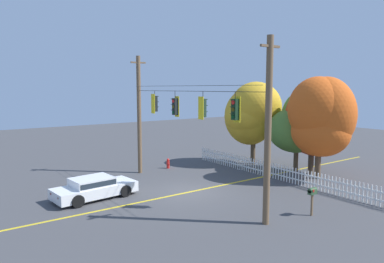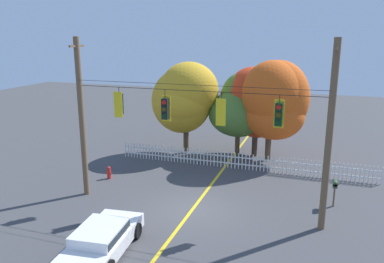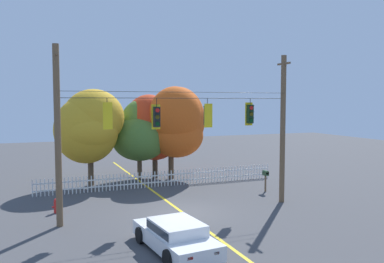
% 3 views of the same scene
% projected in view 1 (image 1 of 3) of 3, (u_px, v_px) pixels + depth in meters
% --- Properties ---
extents(ground, '(80.00, 80.00, 0.00)m').
position_uv_depth(ground, '(188.00, 192.00, 20.25)').
color(ground, '#424244').
extents(lane_centerline_stripe, '(0.16, 36.00, 0.01)m').
position_uv_depth(lane_centerline_stripe, '(188.00, 192.00, 20.25)').
color(lane_centerline_stripe, gold).
rests_on(lane_centerline_stripe, ground).
extents(signal_support_span, '(11.96, 1.10, 8.02)m').
position_uv_depth(signal_support_span, '(188.00, 121.00, 19.75)').
color(signal_support_span, brown).
rests_on(signal_support_span, ground).
extents(traffic_signal_eastbound_side, '(0.43, 0.38, 1.43)m').
position_uv_depth(traffic_signal_eastbound_side, '(155.00, 104.00, 22.61)').
color(traffic_signal_eastbound_side, black).
extents(traffic_signal_northbound_primary, '(0.43, 0.38, 1.50)m').
position_uv_depth(traffic_signal_northbound_primary, '(175.00, 106.00, 20.74)').
color(traffic_signal_northbound_primary, black).
extents(traffic_signal_northbound_secondary, '(0.43, 0.38, 1.46)m').
position_uv_depth(traffic_signal_northbound_secondary, '(203.00, 108.00, 18.59)').
color(traffic_signal_northbound_secondary, black).
extents(traffic_signal_westbound_side, '(0.43, 0.38, 1.43)m').
position_uv_depth(traffic_signal_westbound_side, '(235.00, 109.00, 16.61)').
color(traffic_signal_westbound_side, black).
extents(white_picket_fence, '(15.95, 0.06, 1.02)m').
position_uv_depth(white_picket_fence, '(277.00, 172.00, 23.04)').
color(white_picket_fence, white).
rests_on(white_picket_fence, ground).
extents(autumn_maple_near_fence, '(4.55, 3.96, 6.36)m').
position_uv_depth(autumn_maple_near_fence, '(251.00, 113.00, 27.29)').
color(autumn_maple_near_fence, brown).
rests_on(autumn_maple_near_fence, ground).
extents(autumn_maple_mid, '(3.97, 3.53, 5.64)m').
position_uv_depth(autumn_maple_mid, '(297.00, 126.00, 25.00)').
color(autumn_maple_mid, brown).
rests_on(autumn_maple_mid, ground).
extents(autumn_oak_far_east, '(4.00, 3.53, 6.05)m').
position_uv_depth(autumn_oak_far_east, '(312.00, 121.00, 24.45)').
color(autumn_oak_far_east, '#473828').
rests_on(autumn_oak_far_east, ground).
extents(autumn_maple_far_west, '(4.18, 3.67, 6.60)m').
position_uv_depth(autumn_maple_far_west, '(321.00, 117.00, 22.41)').
color(autumn_maple_far_west, brown).
rests_on(autumn_maple_far_west, ground).
extents(parked_car, '(2.29, 4.50, 1.15)m').
position_uv_depth(parked_car, '(94.00, 187.00, 19.09)').
color(parked_car, white).
rests_on(parked_car, ground).
extents(fire_hydrant, '(0.38, 0.22, 0.74)m').
position_uv_depth(fire_hydrant, '(168.00, 163.00, 26.27)').
color(fire_hydrant, red).
rests_on(fire_hydrant, ground).
extents(roadside_mailbox, '(0.25, 0.44, 1.32)m').
position_uv_depth(roadside_mailbox, '(312.00, 193.00, 16.43)').
color(roadside_mailbox, brown).
rests_on(roadside_mailbox, ground).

